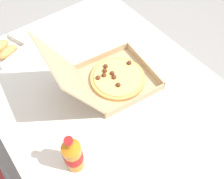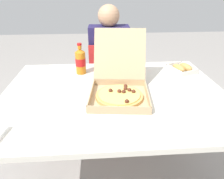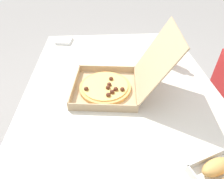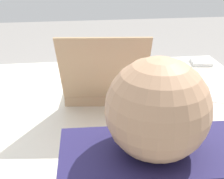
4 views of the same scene
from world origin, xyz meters
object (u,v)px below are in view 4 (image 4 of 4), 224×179
(pizza_box_open, at_px, (104,84))
(napkin_pile, at_px, (201,62))
(cola_bottle, at_px, (185,109))
(paper_menu, at_px, (215,95))

(pizza_box_open, relative_size, napkin_pile, 4.75)
(cola_bottle, bearing_deg, napkin_pile, -117.04)
(pizza_box_open, relative_size, paper_menu, 2.49)
(cola_bottle, distance_m, paper_menu, 0.38)
(pizza_box_open, height_order, paper_menu, pizza_box_open)
(cola_bottle, relative_size, napkin_pile, 2.04)
(pizza_box_open, distance_m, paper_menu, 0.50)
(pizza_box_open, distance_m, napkin_pile, 0.69)
(paper_menu, bearing_deg, pizza_box_open, 11.46)
(cola_bottle, bearing_deg, paper_menu, -132.14)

